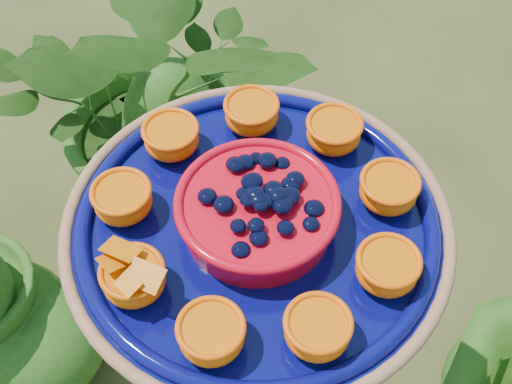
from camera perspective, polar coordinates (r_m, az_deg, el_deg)
tripod_stand at (r=1.33m, az=0.08°, el=-13.40°), size 0.42×0.42×0.99m
feeder_dish at (r=0.95m, az=0.11°, el=-2.68°), size 0.59×0.59×0.12m
shrub_back_left at (r=1.94m, az=-7.05°, el=7.40°), size 1.06×1.05×0.89m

